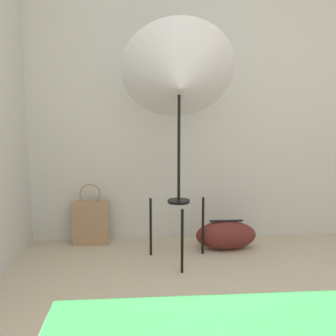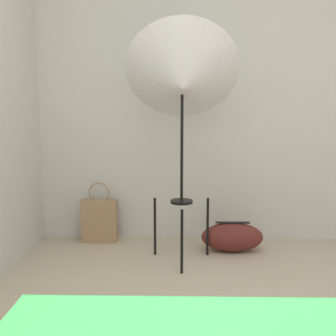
# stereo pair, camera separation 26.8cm
# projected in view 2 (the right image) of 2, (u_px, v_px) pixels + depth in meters

# --- Properties ---
(wall_back) EXTENTS (8.00, 0.05, 2.60)m
(wall_back) POSITION_uv_depth(u_px,v_px,m) (202.00, 91.00, 3.37)
(wall_back) COLOR beige
(wall_back) RESTS_ON ground_plane
(photo_umbrella) EXTENTS (0.85, 0.70, 1.76)m
(photo_umbrella) POSITION_uv_depth(u_px,v_px,m) (182.00, 81.00, 2.80)
(photo_umbrella) COLOR black
(photo_umbrella) RESTS_ON ground_plane
(tote_bag) EXTENTS (0.30, 0.11, 0.52)m
(tote_bag) POSITION_uv_depth(u_px,v_px,m) (100.00, 220.00, 3.41)
(tote_bag) COLOR #9E7A56
(tote_bag) RESTS_ON ground_plane
(duffel_bag) EXTENTS (0.50, 0.24, 0.24)m
(duffel_bag) POSITION_uv_depth(u_px,v_px,m) (232.00, 237.00, 3.18)
(duffel_bag) COLOR #5B231E
(duffel_bag) RESTS_ON ground_plane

